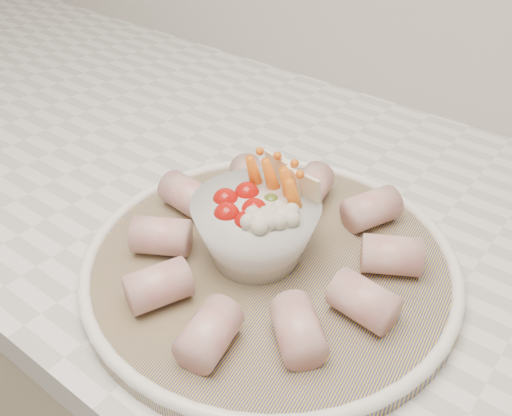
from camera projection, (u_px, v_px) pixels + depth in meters
The scene contains 4 objects.
kitchen_counter at pixel (243, 406), 0.96m from camera, with size 2.04×0.62×0.92m.
serving_platter at pixel (270, 263), 0.55m from camera, with size 0.41×0.41×0.02m.
veggie_bowl at pixel (257, 226), 0.53m from camera, with size 0.12×0.12×0.09m.
cured_meat_rolls at pixel (270, 245), 0.53m from camera, with size 0.28×0.29×0.04m.
Camera 1 is at (0.37, 1.02, 1.30)m, focal length 40.00 mm.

